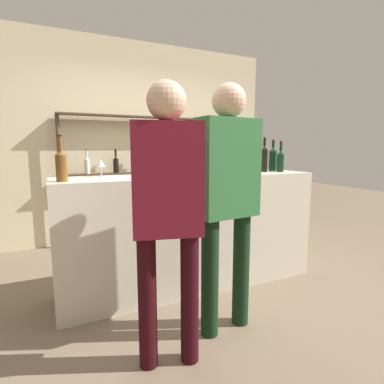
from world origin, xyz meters
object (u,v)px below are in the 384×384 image
Objects in this scene: counter_bottle_1 at (280,160)px; counter_bottle_4 at (273,159)px; counter_bottle_2 at (61,164)px; wine_glass at (101,164)px; customer_center at (227,190)px; counter_bottle_3 at (264,158)px; counter_bottle_0 at (229,159)px; ice_bucket at (207,162)px; customer_left at (168,203)px.

counter_bottle_4 is (-0.00, 0.12, 0.02)m from counter_bottle_1.
counter_bottle_4 is (2.10, 0.19, 0.01)m from counter_bottle_2.
wine_glass is at bearing 173.66° from counter_bottle_1.
customer_center is at bearing -142.26° from counter_bottle_4.
customer_center reaches higher than counter_bottle_2.
counter_bottle_3 is at bearing 153.24° from counter_bottle_1.
counter_bottle_3 reaches higher than wine_glass.
wine_glass is at bearing 40.05° from counter_bottle_2.
counter_bottle_2 is 0.41m from wine_glass.
counter_bottle_2 reaches higher than wine_glass.
counter_bottle_1 is at bearing -26.76° from counter_bottle_3.
counter_bottle_4 reaches higher than wine_glass.
wine_glass is (0.32, 0.27, -0.01)m from counter_bottle_2.
ice_bucket is at bearing 178.27° from counter_bottle_0.
counter_bottle_3 is at bearing -163.60° from counter_bottle_4.
counter_bottle_3 is at bearing -55.91° from customer_center.
counter_bottle_3 is 1.64m from wine_glass.
counter_bottle_0 is at bearing 2.35° from counter_bottle_2.
counter_bottle_4 is at bearing -2.49° from wine_glass.
counter_bottle_2 is at bearing -178.16° from counter_bottle_1.
customer_center reaches higher than ice_bucket.
counter_bottle_3 is at bearing -41.97° from customer_left.
counter_bottle_1 is 0.12m from counter_bottle_4.
counter_bottle_3 is (0.48, 0.08, -0.00)m from counter_bottle_0.
ice_bucket is (-0.22, 0.01, -0.02)m from counter_bottle_0.
customer_center is at bearing -51.81° from wine_glass.
counter_bottle_2 is 0.20× the size of customer_left.
ice_bucket is 1.14m from customer_left.
customer_center is (0.50, 0.17, 0.03)m from customer_left.
counter_bottle_4 is 1.87m from customer_left.
counter_bottle_0 is 1.15× the size of counter_bottle_1.
counter_bottle_1 is at bearing -62.92° from customer_center.
counter_bottle_0 is at bearing -168.57° from counter_bottle_4.
counter_bottle_0 is 0.64m from counter_bottle_4.
customer_center reaches higher than counter_bottle_0.
counter_bottle_3 is 0.21× the size of customer_left.
customer_center is (-1.07, -0.71, -0.16)m from counter_bottle_1.
wine_glass is at bearing 175.74° from counter_bottle_3.
counter_bottle_2 is (-2.10, -0.07, 0.01)m from counter_bottle_1.
counter_bottle_0 is 2.49× the size of wine_glass.
ice_bucket is (0.93, -0.20, 0.01)m from wine_glass.
ice_bucket is at bearing -179.99° from counter_bottle_1.
customer_center is (1.03, -0.64, -0.17)m from counter_bottle_2.
counter_bottle_1 is 2.16× the size of wine_glass.
customer_center reaches higher than counter_bottle_1.
counter_bottle_0 is 0.22× the size of customer_left.
counter_bottle_3 is 1.72m from customer_left.
counter_bottle_4 is at bearing 8.04° from ice_bucket.
customer_left is at bearing -150.92° from counter_bottle_1.
counter_bottle_0 is 1.17m from wine_glass.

